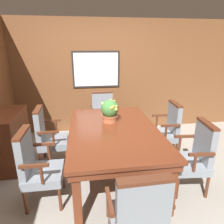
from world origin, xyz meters
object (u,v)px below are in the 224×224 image
object	(u,v)px
chair_right_far	(167,128)
chair_left_near	(36,166)
dining_table	(114,134)
sideboard_cabinet	(9,139)
chair_right_near	(194,155)
chair_left_far	(48,135)
chair_head_near	(139,216)
potted_plant	(110,111)
chair_head_far	(103,114)

from	to	relation	value
chair_right_far	chair_left_near	bearing A→B (deg)	-64.05
dining_table	sideboard_cabinet	distance (m)	1.75
chair_right_near	chair_right_far	bearing A→B (deg)	-174.35
dining_table	chair_left_far	size ratio (longest dim) A/B	1.99
chair_head_near	sideboard_cabinet	world-z (taller)	chair_head_near
sideboard_cabinet	chair_right_near	bearing A→B (deg)	-20.53
dining_table	potted_plant	xyz separation A→B (m)	(-0.02, 0.28, 0.27)
chair_head_far	sideboard_cabinet	bearing A→B (deg)	-153.49
dining_table	chair_head_far	bearing A→B (deg)	90.52
chair_head_far	chair_right_far	world-z (taller)	same
dining_table	chair_left_far	world-z (taller)	chair_left_far
dining_table	chair_head_near	xyz separation A→B (m)	(0.01, -1.32, -0.16)
chair_head_near	sideboard_cabinet	distance (m)	2.50
chair_head_near	chair_left_far	bearing A→B (deg)	-61.16
chair_left_near	chair_head_near	bearing A→B (deg)	-130.90
chair_right_far	chair_head_near	bearing A→B (deg)	-26.61
chair_left_near	sideboard_cabinet	distance (m)	1.14
chair_head_far	chair_right_far	bearing A→B (deg)	-42.15
dining_table	chair_left_far	bearing A→B (deg)	155.43
potted_plant	sideboard_cabinet	bearing A→B (deg)	171.12
chair_head_near	sideboard_cabinet	bearing A→B (deg)	-49.24
chair_head_near	chair_head_far	distance (m)	2.70
chair_right_far	potted_plant	world-z (taller)	potted_plant
chair_left_far	chair_right_near	bearing A→B (deg)	-116.24
dining_table	chair_right_far	bearing A→B (deg)	23.57
chair_right_far	potted_plant	bearing A→B (deg)	-77.95
dining_table	sideboard_cabinet	size ratio (longest dim) A/B	2.08
dining_table	chair_right_near	xyz separation A→B (m)	(1.03, -0.46, -0.16)
dining_table	sideboard_cabinet	xyz separation A→B (m)	(-1.65, 0.54, -0.23)
dining_table	chair_head_near	size ratio (longest dim) A/B	1.99
chair_head_near	chair_right_far	bearing A→B (deg)	-120.70
chair_left_near	chair_right_far	bearing A→B (deg)	-66.49
chair_left_near	potted_plant	world-z (taller)	potted_plant
chair_left_far	chair_head_near	xyz separation A→B (m)	(1.02, -1.79, 0.00)
potted_plant	chair_left_near	bearing A→B (deg)	-145.18
chair_right_far	potted_plant	size ratio (longest dim) A/B	2.74
dining_table	potted_plant	size ratio (longest dim) A/B	5.46
chair_left_far	chair_right_far	distance (m)	2.03
dining_table	potted_plant	world-z (taller)	potted_plant
sideboard_cabinet	chair_left_near	bearing A→B (deg)	-56.35
chair_right_near	sideboard_cabinet	distance (m)	2.86
chair_left_far	chair_head_near	distance (m)	2.06
chair_left_far	chair_left_near	size ratio (longest dim) A/B	1.00
chair_head_far	chair_right_near	size ratio (longest dim) A/B	1.00
potted_plant	chair_head_far	bearing A→B (deg)	89.84
dining_table	chair_right_near	bearing A→B (deg)	-24.23
chair_right_far	chair_right_near	xyz separation A→B (m)	(-0.00, -0.91, 0.00)
chair_right_far	potted_plant	xyz separation A→B (m)	(-1.04, -0.16, 0.43)
dining_table	chair_head_far	distance (m)	1.38
chair_left_near	chair_right_near	size ratio (longest dim) A/B	1.00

